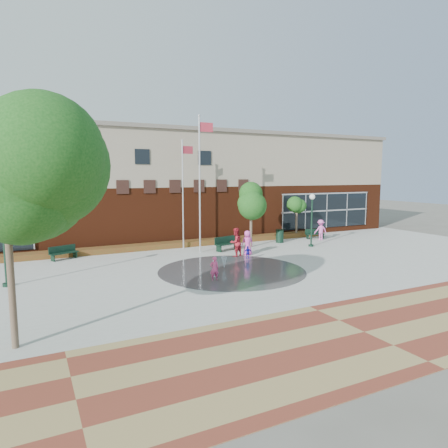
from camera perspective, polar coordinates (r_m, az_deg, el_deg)
name	(u,v)px	position (r m, az deg, el deg)	size (l,w,h in m)	color
ground	(259,284)	(20.44, 5.06, -8.50)	(120.00, 120.00, 0.00)	#666056
plaza_concrete	(224,267)	(23.83, 0.00, -6.21)	(46.00, 18.00, 0.01)	#A8A8A0
paver_band	(364,332)	(15.23, 19.40, -14.38)	(46.00, 6.00, 0.01)	brown
splash_pad	(232,271)	(22.96, 1.12, -6.72)	(8.40, 8.40, 0.01)	#383A3D
library_building	(156,184)	(35.78, -9.71, 5.62)	(44.40, 10.40, 9.20)	#4E1D0C
flower_bed	(180,247)	(30.68, -6.34, -3.26)	(26.00, 1.20, 0.40)	maroon
flagpole_left	(200,177)	(27.82, -3.40, 6.73)	(1.12, 0.18, 9.55)	silver
flagpole_right	(183,189)	(29.42, -5.83, 5.07)	(0.97, 0.27, 8.00)	silver
lamp_left	(4,233)	(22.05, -28.97, -1.19)	(0.45, 0.45, 4.26)	black
lamp_right	(312,214)	(30.95, 12.44, 1.39)	(0.43, 0.43, 4.04)	black
bench_left	(64,255)	(27.86, -21.90, -4.17)	(1.87, 1.17, 0.91)	black
bench_mid	(228,246)	(28.90, 0.52, -3.19)	(2.13, 1.07, 1.03)	black
bench_right	(315,236)	(35.10, 12.86, -1.65)	(1.74, 0.82, 0.84)	black
trash_can	(280,236)	(32.54, 7.96, -1.72)	(0.66, 0.66, 1.08)	black
tree_big_left	(4,167)	(13.77, -28.97, 7.11)	(4.98, 4.98, 7.96)	#4E3E31
tree_mid	(251,201)	(30.05, 3.91, 3.32)	(2.87, 2.87, 4.84)	#4E3E31
tree_small_right	(297,208)	(35.06, 10.34, 2.26)	(2.09, 2.09, 3.58)	#4E3E31
water_jet_a	(224,269)	(23.37, 0.02, -6.48)	(0.37, 0.37, 0.72)	white
water_jet_b	(215,269)	(23.43, -1.36, -6.45)	(0.23, 0.23, 0.52)	white
child_splash	(214,269)	(20.73, -1.39, -6.41)	(0.47, 0.31, 1.29)	#E94583
adult_red	(236,242)	(26.72, 1.68, -2.64)	(0.94, 0.74, 1.94)	#AA1E2B
adult_pink	(247,243)	(27.26, 3.37, -2.71)	(0.83, 0.54, 1.70)	#E74BB3
child_blue	(248,253)	(26.03, 3.43, -4.11)	(0.51, 0.21, 0.87)	#1818A5
person_bench	(321,230)	(34.49, 13.63, -0.83)	(1.11, 0.64, 1.72)	#EF62C7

